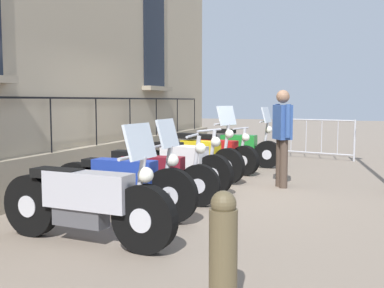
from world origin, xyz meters
TOP-DOWN VIEW (x-y plane):
  - ground_plane at (0.00, 0.00)m, footprint 60.00×60.00m
  - motorcycle_silver at (-0.18, -3.10)m, footprint 2.17×0.58m
  - motorcycle_blue at (-0.34, -2.01)m, footprint 2.12×0.56m
  - motorcycle_maroon at (-0.38, -1.09)m, footprint 2.12×0.57m
  - motorcycle_white at (-0.32, 0.02)m, footprint 1.95×0.83m
  - motorcycle_yellow at (-0.38, 1.05)m, footprint 1.98×0.80m
  - motorcycle_red at (-0.37, 2.08)m, footprint 1.97×0.79m
  - motorcycle_green at (-0.18, 3.12)m, footprint 2.08×0.67m
  - crowd_barrier at (1.32, 5.25)m, footprint 2.09×0.56m
  - bollard at (1.64, -4.11)m, footprint 0.21×0.21m
  - pedestrian_standing at (1.22, 0.88)m, footprint 0.39×0.45m

SIDE VIEW (x-z plane):
  - ground_plane at x=0.00m, z-range 0.00..0.00m
  - motorcycle_red at x=-0.37m, z-range -0.09..0.89m
  - motorcycle_maroon at x=-0.38m, z-range -0.11..0.94m
  - motorcycle_green at x=-0.18m, z-range -0.25..1.13m
  - motorcycle_white at x=-0.32m, z-range -0.09..0.98m
  - bollard at x=1.64m, z-range 0.00..0.89m
  - motorcycle_silver at x=-0.18m, z-range -0.20..1.11m
  - motorcycle_blue at x=-0.34m, z-range -0.19..1.11m
  - motorcycle_yellow at x=-0.38m, z-range -0.25..1.18m
  - crowd_barrier at x=1.32m, z-range 0.04..1.09m
  - pedestrian_standing at x=1.22m, z-range 0.11..1.83m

